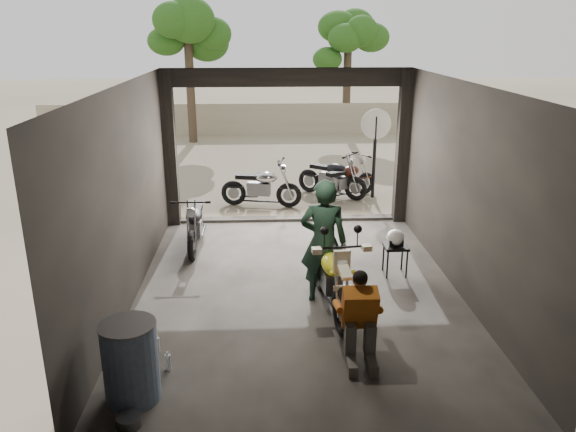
{
  "coord_description": "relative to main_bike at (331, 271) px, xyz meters",
  "views": [
    {
      "loc": [
        -0.54,
        -7.9,
        3.93
      ],
      "look_at": [
        -0.13,
        0.6,
        1.08
      ],
      "focal_mm": 35.0,
      "sensor_mm": 36.0,
      "label": 1
    }
  ],
  "objects": [
    {
      "name": "tree_left",
      "position": [
        -3.44,
        13.04,
        3.37
      ],
      "size": [
        2.2,
        2.2,
        5.6
      ],
      "color": "#382B1E",
      "rests_on": "ground"
    },
    {
      "name": "mechanic",
      "position": [
        0.19,
        -1.38,
        -0.06
      ],
      "size": [
        0.58,
        0.78,
        1.11
      ],
      "primitive_type": null,
      "rotation": [
        0.0,
        0.0,
        -0.02
      ],
      "color": "#C3671A",
      "rests_on": "ground"
    },
    {
      "name": "outside_bike_b",
      "position": [
        1.07,
        5.66,
        -0.09
      ],
      "size": [
        1.66,
        1.35,
        1.05
      ],
      "primitive_type": null,
      "rotation": [
        0.0,
        0.0,
        2.11
      ],
      "color": "#431910",
      "rests_on": "ground"
    },
    {
      "name": "main_bike",
      "position": [
        0.0,
        0.0,
        0.0
      ],
      "size": [
        0.95,
        1.91,
        1.23
      ],
      "primitive_type": null,
      "rotation": [
        0.0,
        0.0,
        0.11
      ],
      "color": "white",
      "rests_on": "ground"
    },
    {
      "name": "boundary_wall",
      "position": [
        -0.44,
        14.54,
        -0.01
      ],
      "size": [
        18.0,
        0.3,
        1.2
      ],
      "primitive_type": "cube",
      "color": "gray",
      "rests_on": "ground"
    },
    {
      "name": "ground",
      "position": [
        -0.44,
        0.54,
        -0.61
      ],
      "size": [
        80.0,
        80.0,
        0.0
      ],
      "primitive_type": "plane",
      "color": "#7A6D56",
      "rests_on": "ground"
    },
    {
      "name": "stool",
      "position": [
        1.22,
        1.16,
        -0.16
      ],
      "size": [
        0.38,
        0.38,
        0.53
      ],
      "rotation": [
        0.0,
        0.0,
        -0.36
      ],
      "color": "black",
      "rests_on": "ground"
    },
    {
      "name": "outside_bike_a",
      "position": [
        -0.99,
        5.11,
        -0.06
      ],
      "size": [
        1.73,
        0.97,
        1.11
      ],
      "primitive_type": null,
      "rotation": [
        0.0,
        0.0,
        1.38
      ],
      "color": "black",
      "rests_on": "ground"
    },
    {
      "name": "rider",
      "position": [
        -0.08,
        0.3,
        0.34
      ],
      "size": [
        0.76,
        0.55,
        1.91
      ],
      "primitive_type": "imported",
      "rotation": [
        0.0,
        0.0,
        2.99
      ],
      "color": "black",
      "rests_on": "ground"
    },
    {
      "name": "sign_post",
      "position": [
        1.73,
        5.71,
        0.82
      ],
      "size": [
        0.72,
        0.08,
        2.16
      ],
      "rotation": [
        0.0,
        0.0,
        -0.41
      ],
      "color": "black",
      "rests_on": "ground"
    },
    {
      "name": "helmet",
      "position": [
        1.2,
        1.16,
        0.06
      ],
      "size": [
        0.37,
        0.38,
        0.28
      ],
      "primitive_type": "ellipsoid",
      "rotation": [
        0.0,
        0.0,
        -0.32
      ],
      "color": "white",
      "rests_on": "stool"
    },
    {
      "name": "oil_drum",
      "position": [
        -2.44,
        -1.99,
        -0.15
      ],
      "size": [
        0.72,
        0.72,
        0.93
      ],
      "primitive_type": "cylinder",
      "rotation": [
        0.0,
        0.0,
        -0.23
      ],
      "color": "#495C7B",
      "rests_on": "ground"
    },
    {
      "name": "left_bike",
      "position": [
        -2.23,
        2.57,
        -0.09
      ],
      "size": [
        0.65,
        1.56,
        1.06
      ],
      "primitive_type": null,
      "rotation": [
        0.0,
        0.0,
        0.0
      ],
      "color": "black",
      "rests_on": "ground"
    },
    {
      "name": "tree_right",
      "position": [
        2.36,
        14.54,
        2.94
      ],
      "size": [
        2.2,
        2.2,
        5.0
      ],
      "color": "#382B1E",
      "rests_on": "ground"
    },
    {
      "name": "garage",
      "position": [
        -0.44,
        1.09,
        0.66
      ],
      "size": [
        7.0,
        7.13,
        3.2
      ],
      "color": "#2D2B28",
      "rests_on": "ground"
    },
    {
      "name": "outside_bike_c",
      "position": [
        0.74,
        5.85,
        -0.06
      ],
      "size": [
        1.73,
        1.52,
        1.11
      ],
      "primitive_type": null,
      "rotation": [
        0.0,
        0.0,
        0.94
      ],
      "color": "black",
      "rests_on": "ground"
    }
  ]
}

